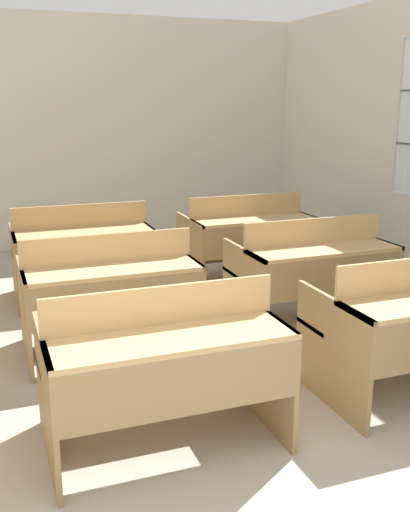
# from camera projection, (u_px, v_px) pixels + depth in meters

# --- Properties ---
(wall_back) EXTENTS (7.21, 0.06, 2.87)m
(wall_back) POSITION_uv_depth(u_px,v_px,m) (26.00, 134.00, 7.34)
(wall_back) COLOR beige
(wall_back) RESTS_ON ground_plane
(bench_front_center) EXTENTS (1.25, 0.82, 0.90)m
(bench_front_center) POSITION_uv_depth(u_px,v_px,m) (163.00, 363.00, 3.19)
(bench_front_center) COLOR #93744A
(bench_front_center) RESTS_ON ground_plane
(bench_second_center) EXTENTS (1.25, 0.82, 0.90)m
(bench_second_center) POSITION_uv_depth(u_px,v_px,m) (110.00, 291.00, 4.41)
(bench_second_center) COLOR #9A7B51
(bench_second_center) RESTS_ON ground_plane
(bench_second_right) EXTENTS (1.25, 0.82, 0.90)m
(bench_second_right) POSITION_uv_depth(u_px,v_px,m) (312.00, 269.00, 4.98)
(bench_second_right) COLOR #97784E
(bench_second_right) RESTS_ON ground_plane
(bench_third_center) EXTENTS (1.25, 0.82, 0.90)m
(bench_third_center) POSITION_uv_depth(u_px,v_px,m) (82.00, 249.00, 5.64)
(bench_third_center) COLOR olive
(bench_third_center) RESTS_ON ground_plane
(bench_third_right) EXTENTS (1.25, 0.82, 0.90)m
(bench_third_right) POSITION_uv_depth(u_px,v_px,m) (247.00, 236.00, 6.20)
(bench_third_right) COLOR olive
(bench_third_right) RESTS_ON ground_plane
(wastepaper_bin) EXTENTS (0.25, 0.25, 0.31)m
(wastepaper_bin) POSITION_uv_depth(u_px,v_px,m) (314.00, 239.00, 7.47)
(wastepaper_bin) COLOR #1E6B33
(wastepaper_bin) RESTS_ON ground_plane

